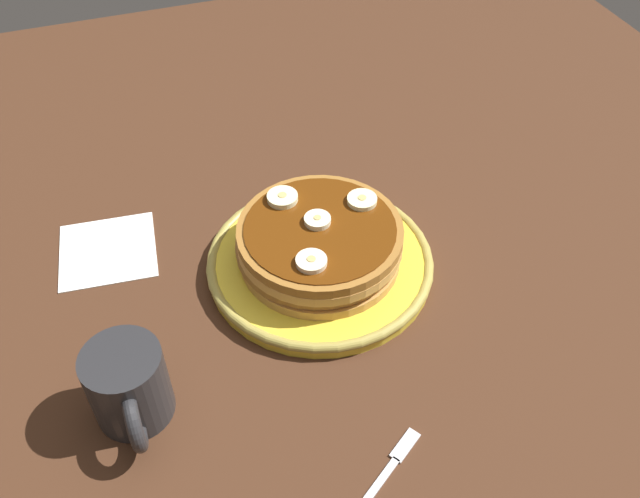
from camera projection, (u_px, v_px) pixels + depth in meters
ground_plane at (320, 277)px, 79.35cm from camera, size 140.00×140.00×3.00cm
plate at (320, 262)px, 77.53cm from camera, size 25.64×25.64×1.97cm
pancake_stack at (320, 243)px, 75.46cm from camera, size 19.41×19.15×4.88cm
banana_slice_0 at (315, 221)px, 73.96cm from camera, size 2.92×2.92×0.90cm
banana_slice_1 at (311, 262)px, 69.71cm from camera, size 3.25×3.25×0.86cm
banana_slice_2 at (362, 200)px, 76.39cm from camera, size 3.37×3.37×0.82cm
banana_slice_3 at (282, 198)px, 76.59cm from camera, size 3.48×3.48×0.92cm
coffee_mug at (129, 387)px, 62.18cm from camera, size 10.53×7.38×8.22cm
napkin at (108, 250)px, 80.14cm from camera, size 12.02×12.02×0.30cm
fork at (384, 476)px, 60.34cm from camera, size 8.01×11.37×0.50cm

